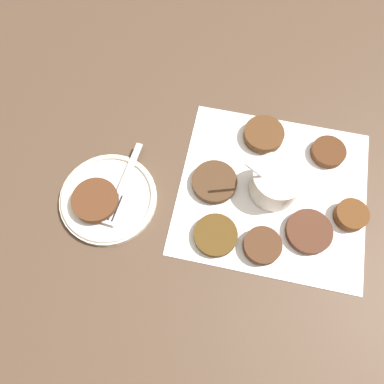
{
  "coord_description": "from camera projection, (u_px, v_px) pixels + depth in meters",
  "views": [
    {
      "loc": [
        -0.12,
        -0.27,
        0.65
      ],
      "look_at": [
        -0.15,
        -0.01,
        0.02
      ],
      "focal_mm": 35.0,
      "sensor_mm": 36.0,
      "label": 1
    }
  ],
  "objects": [
    {
      "name": "fritter_6",
      "position": [
        351.0,
        215.0,
        0.67
      ],
      "size": [
        0.06,
        0.06,
        0.02
      ],
      "color": "#583218",
      "rests_on": "napkin"
    },
    {
      "name": "fritter_4",
      "position": [
        328.0,
        152.0,
        0.72
      ],
      "size": [
        0.07,
        0.07,
        0.02
      ],
      "color": "#492915",
      "rests_on": "napkin"
    },
    {
      "name": "fritter_2",
      "position": [
        216.0,
        235.0,
        0.66
      ],
      "size": [
        0.08,
        0.08,
        0.01
      ],
      "color": "#4D3515",
      "rests_on": "napkin"
    },
    {
      "name": "serving_plate",
      "position": [
        108.0,
        198.0,
        0.68
      ],
      "size": [
        0.18,
        0.18,
        0.02
      ],
      "color": "silver",
      "rests_on": "ground_plane"
    },
    {
      "name": "fritter_on_plate",
      "position": [
        95.0,
        200.0,
        0.66
      ],
      "size": [
        0.08,
        0.08,
        0.02
      ],
      "color": "#512D19",
      "rests_on": "serving_plate"
    },
    {
      "name": "fritter_5",
      "position": [
        214.0,
        182.0,
        0.69
      ],
      "size": [
        0.08,
        0.08,
        0.01
      ],
      "color": "#472F1C",
      "rests_on": "napkin"
    },
    {
      "name": "fritter_1",
      "position": [
        264.0,
        135.0,
        0.73
      ],
      "size": [
        0.08,
        0.08,
        0.02
      ],
      "color": "#4F311A",
      "rests_on": "napkin"
    },
    {
      "name": "sauce_bowl",
      "position": [
        276.0,
        183.0,
        0.67
      ],
      "size": [
        0.12,
        0.09,
        0.11
      ],
      "color": "silver",
      "rests_on": "napkin"
    },
    {
      "name": "napkin",
      "position": [
        274.0,
        192.0,
        0.7
      ],
      "size": [
        0.37,
        0.34,
        0.0
      ],
      "color": "white",
      "rests_on": "ground_plane"
    },
    {
      "name": "fritter_0",
      "position": [
        309.0,
        232.0,
        0.66
      ],
      "size": [
        0.08,
        0.08,
        0.01
      ],
      "color": "#4A2A1C",
      "rests_on": "napkin"
    },
    {
      "name": "fork",
      "position": [
        120.0,
        191.0,
        0.68
      ],
      "size": [
        0.05,
        0.17,
        0.0
      ],
      "color": "silver",
      "rests_on": "serving_plate"
    },
    {
      "name": "ground_plane",
      "position": [
        272.0,
        199.0,
        0.69
      ],
      "size": [
        4.0,
        4.0,
        0.0
      ],
      "primitive_type": "plane",
      "color": "#4C3828"
    },
    {
      "name": "fritter_3",
      "position": [
        262.0,
        246.0,
        0.65
      ],
      "size": [
        0.07,
        0.07,
        0.02
      ],
      "color": "#4A2C1B",
      "rests_on": "napkin"
    }
  ]
}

